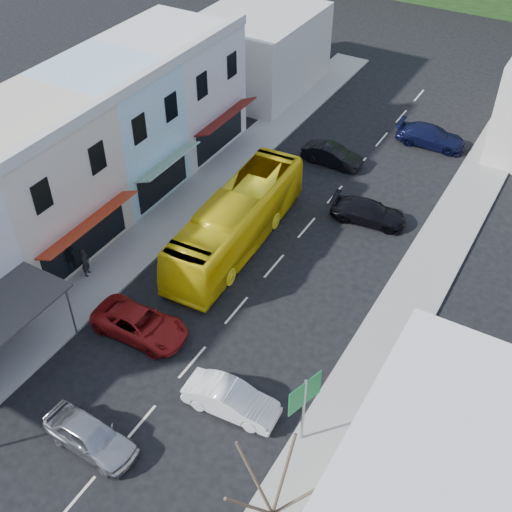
{
  "coord_description": "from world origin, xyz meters",
  "views": [
    {
      "loc": [
        12.61,
        -15.63,
        23.54
      ],
      "look_at": [
        0.0,
        6.0,
        2.2
      ],
      "focal_mm": 45.0,
      "sensor_mm": 36.0,
      "label": 1
    }
  ],
  "objects_px": {
    "car_white": "(231,400)",
    "pedestrian_left": "(86,262)",
    "direction_sign": "(303,412)",
    "bus": "(237,222)",
    "car_silver": "(90,436)",
    "traffic_signal": "(502,98)",
    "car_red": "(140,324)"
  },
  "relations": [
    {
      "from": "car_white",
      "to": "pedestrian_left",
      "type": "relative_size",
      "value": 2.59
    },
    {
      "from": "pedestrian_left",
      "to": "direction_sign",
      "type": "bearing_deg",
      "value": -123.92
    },
    {
      "from": "bus",
      "to": "pedestrian_left",
      "type": "xyz_separation_m",
      "value": [
        -5.54,
        -6.49,
        -0.55
      ]
    },
    {
      "from": "bus",
      "to": "pedestrian_left",
      "type": "distance_m",
      "value": 8.56
    },
    {
      "from": "car_silver",
      "to": "direction_sign",
      "type": "xyz_separation_m",
      "value": [
        7.43,
        4.68,
        1.27
      ]
    },
    {
      "from": "car_white",
      "to": "direction_sign",
      "type": "xyz_separation_m",
      "value": [
        3.37,
        0.18,
        1.27
      ]
    },
    {
      "from": "pedestrian_left",
      "to": "direction_sign",
      "type": "relative_size",
      "value": 0.43
    },
    {
      "from": "direction_sign",
      "to": "traffic_signal",
      "type": "relative_size",
      "value": 0.73
    },
    {
      "from": "car_silver",
      "to": "car_red",
      "type": "bearing_deg",
      "value": 22.52
    },
    {
      "from": "pedestrian_left",
      "to": "car_red",
      "type": "bearing_deg",
      "value": -131.61
    },
    {
      "from": "direction_sign",
      "to": "pedestrian_left",
      "type": "bearing_deg",
      "value": -175.07
    },
    {
      "from": "traffic_signal",
      "to": "pedestrian_left",
      "type": "bearing_deg",
      "value": 64.15
    },
    {
      "from": "car_white",
      "to": "traffic_signal",
      "type": "distance_m",
      "value": 30.81
    },
    {
      "from": "pedestrian_left",
      "to": "direction_sign",
      "type": "height_order",
      "value": "direction_sign"
    },
    {
      "from": "car_white",
      "to": "pedestrian_left",
      "type": "bearing_deg",
      "value": 68.37
    },
    {
      "from": "car_white",
      "to": "direction_sign",
      "type": "distance_m",
      "value": 3.6
    },
    {
      "from": "car_silver",
      "to": "car_red",
      "type": "distance_m",
      "value": 6.48
    },
    {
      "from": "car_silver",
      "to": "traffic_signal",
      "type": "xyz_separation_m",
      "value": [
        7.63,
        35.03,
        1.99
      ]
    },
    {
      "from": "car_white",
      "to": "car_red",
      "type": "xyz_separation_m",
      "value": [
        -6.26,
        1.6,
        0.0
      ]
    },
    {
      "from": "car_silver",
      "to": "pedestrian_left",
      "type": "relative_size",
      "value": 2.59
    },
    {
      "from": "bus",
      "to": "traffic_signal",
      "type": "relative_size",
      "value": 2.15
    },
    {
      "from": "car_silver",
      "to": "car_white",
      "type": "xyz_separation_m",
      "value": [
        4.06,
        4.5,
        0.0
      ]
    },
    {
      "from": "bus",
      "to": "car_white",
      "type": "height_order",
      "value": "bus"
    },
    {
      "from": "car_silver",
      "to": "car_white",
      "type": "height_order",
      "value": "same"
    },
    {
      "from": "bus",
      "to": "car_silver",
      "type": "xyz_separation_m",
      "value": [
        1.78,
        -14.5,
        -0.85
      ]
    },
    {
      "from": "direction_sign",
      "to": "traffic_signal",
      "type": "distance_m",
      "value": 30.36
    },
    {
      "from": "car_red",
      "to": "direction_sign",
      "type": "height_order",
      "value": "direction_sign"
    },
    {
      "from": "car_silver",
      "to": "pedestrian_left",
      "type": "height_order",
      "value": "pedestrian_left"
    },
    {
      "from": "car_red",
      "to": "direction_sign",
      "type": "bearing_deg",
      "value": -99.98
    },
    {
      "from": "car_silver",
      "to": "pedestrian_left",
      "type": "bearing_deg",
      "value": 45.16
    },
    {
      "from": "car_white",
      "to": "traffic_signal",
      "type": "relative_size",
      "value": 0.82
    },
    {
      "from": "car_white",
      "to": "bus",
      "type": "bearing_deg",
      "value": 25.77
    }
  ]
}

